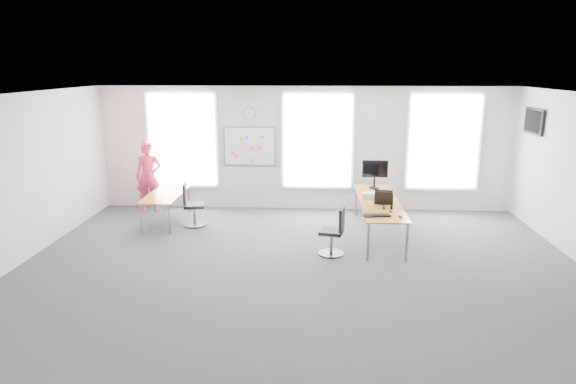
# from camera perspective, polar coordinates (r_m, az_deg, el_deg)

# --- Properties ---
(floor) EXTENTS (10.00, 10.00, 0.00)m
(floor) POSITION_cam_1_polar(r_m,az_deg,el_deg) (9.04, 1.27, -8.64)
(floor) COLOR #2A2A2F
(floor) RESTS_ON ground
(ceiling) EXTENTS (10.00, 10.00, 0.00)m
(ceiling) POSITION_cam_1_polar(r_m,az_deg,el_deg) (8.37, 1.38, 10.72)
(ceiling) COLOR white
(ceiling) RESTS_ON ground
(wall_back) EXTENTS (10.00, 0.00, 10.00)m
(wall_back) POSITION_cam_1_polar(r_m,az_deg,el_deg) (12.51, 1.91, 4.82)
(wall_back) COLOR silver
(wall_back) RESTS_ON ground
(wall_front) EXTENTS (10.00, 0.00, 10.00)m
(wall_front) POSITION_cam_1_polar(r_m,az_deg,el_deg) (4.77, -0.25, -10.28)
(wall_front) COLOR silver
(wall_front) RESTS_ON ground
(wall_left) EXTENTS (0.00, 10.00, 10.00)m
(wall_left) POSITION_cam_1_polar(r_m,az_deg,el_deg) (10.06, -28.47, 0.94)
(wall_left) COLOR silver
(wall_left) RESTS_ON ground
(window_left) EXTENTS (1.60, 0.06, 2.20)m
(window_left) POSITION_cam_1_polar(r_m,az_deg,el_deg) (12.86, -11.64, 5.70)
(window_left) COLOR white
(window_left) RESTS_ON wall_back
(window_mid) EXTENTS (1.60, 0.06, 2.20)m
(window_mid) POSITION_cam_1_polar(r_m,az_deg,el_deg) (12.45, 3.30, 5.69)
(window_mid) COLOR white
(window_mid) RESTS_ON wall_back
(window_right) EXTENTS (1.60, 0.06, 2.20)m
(window_right) POSITION_cam_1_polar(r_m,az_deg,el_deg) (12.81, 16.90, 5.35)
(window_right) COLOR white
(window_right) RESTS_ON wall_back
(desk_right) EXTENTS (0.81, 3.04, 0.74)m
(desk_right) POSITION_cam_1_polar(r_m,az_deg,el_deg) (10.77, 10.05, -1.25)
(desk_right) COLOR #B17325
(desk_right) RESTS_ON ground
(desk_left) EXTENTS (0.73, 1.83, 0.67)m
(desk_left) POSITION_cam_1_polar(r_m,az_deg,el_deg) (11.88, -13.41, -0.40)
(desk_left) COLOR #B17325
(desk_left) RESTS_ON ground
(chair_right) EXTENTS (0.50, 0.50, 0.92)m
(chair_right) POSITION_cam_1_polar(r_m,az_deg,el_deg) (9.64, 5.17, -4.68)
(chair_right) COLOR black
(chair_right) RESTS_ON ground
(chair_left) EXTENTS (0.51, 0.51, 0.96)m
(chair_left) POSITION_cam_1_polar(r_m,az_deg,el_deg) (11.53, -10.65, -1.68)
(chair_left) COLOR black
(chair_left) RESTS_ON ground
(person) EXTENTS (0.69, 0.52, 1.70)m
(person) POSITION_cam_1_polar(r_m,az_deg,el_deg) (12.86, -15.21, 1.65)
(person) COLOR #BF254C
(person) RESTS_ON ground
(whiteboard) EXTENTS (1.20, 0.03, 0.90)m
(whiteboard) POSITION_cam_1_polar(r_m,az_deg,el_deg) (12.57, -4.28, 5.07)
(whiteboard) COLOR white
(whiteboard) RESTS_ON wall_back
(wall_clock) EXTENTS (0.30, 0.04, 0.30)m
(wall_clock) POSITION_cam_1_polar(r_m,az_deg,el_deg) (12.47, -4.35, 8.70)
(wall_clock) COLOR gray
(wall_clock) RESTS_ON wall_back
(tv) EXTENTS (0.06, 0.90, 0.55)m
(tv) POSITION_cam_1_polar(r_m,az_deg,el_deg) (12.34, 25.67, 7.11)
(tv) COLOR black
(tv) RESTS_ON wall_right
(keyboard) EXTENTS (0.52, 0.28, 0.02)m
(keyboard) POSITION_cam_1_polar(r_m,az_deg,el_deg) (9.68, 9.84, -2.58)
(keyboard) COLOR black
(keyboard) RESTS_ON desk_right
(mouse) EXTENTS (0.09, 0.13, 0.05)m
(mouse) POSITION_cam_1_polar(r_m,az_deg,el_deg) (9.66, 12.36, -2.67)
(mouse) COLOR black
(mouse) RESTS_ON desk_right
(lens_cap) EXTENTS (0.07, 0.07, 0.01)m
(lens_cap) POSITION_cam_1_polar(r_m,az_deg,el_deg) (9.99, 11.33, -2.18)
(lens_cap) COLOR black
(lens_cap) RESTS_ON desk_right
(headphones) EXTENTS (0.18, 0.10, 0.11)m
(headphones) POSITION_cam_1_polar(r_m,az_deg,el_deg) (10.16, 10.99, -1.64)
(headphones) COLOR black
(headphones) RESTS_ON desk_right
(laptop_sleeve) EXTENTS (0.37, 0.27, 0.29)m
(laptop_sleeve) POSITION_cam_1_polar(r_m,az_deg,el_deg) (10.45, 10.58, -0.65)
(laptop_sleeve) COLOR black
(laptop_sleeve) RESTS_ON desk_right
(paper_stack) EXTENTS (0.35, 0.27, 0.12)m
(paper_stack) POSITION_cam_1_polar(r_m,az_deg,el_deg) (10.95, 9.14, -0.38)
(paper_stack) COLOR beige
(paper_stack) RESTS_ON desk_right
(monitor) EXTENTS (0.58, 0.24, 0.65)m
(monitor) POSITION_cam_1_polar(r_m,az_deg,el_deg) (11.79, 9.63, 2.25)
(monitor) COLOR black
(monitor) RESTS_ON desk_right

